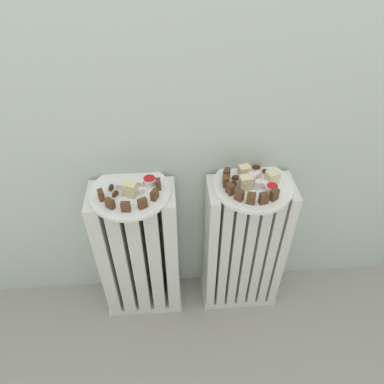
{
  "coord_description": "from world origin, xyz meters",
  "views": [
    {
      "loc": [
        -0.07,
        -0.59,
        1.39
      ],
      "look_at": [
        0.0,
        0.28,
        0.6
      ],
      "focal_mm": 33.82,
      "sensor_mm": 36.0,
      "label": 1
    }
  ],
  "objects_px": {
    "radiator_right": "(243,248)",
    "jam_bowl_left": "(150,180)",
    "plate_left": "(130,192)",
    "plate_right": "(253,186)",
    "fork": "(255,193)",
    "radiator_left": "(140,254)",
    "jam_bowl_right": "(272,188)"
  },
  "relations": [
    {
      "from": "plate_right",
      "to": "radiator_left",
      "type": "bearing_deg",
      "value": 180.0
    },
    {
      "from": "radiator_left",
      "to": "jam_bowl_left",
      "type": "height_order",
      "value": "jam_bowl_left"
    },
    {
      "from": "jam_bowl_right",
      "to": "plate_right",
      "type": "bearing_deg",
      "value": 140.82
    },
    {
      "from": "jam_bowl_left",
      "to": "fork",
      "type": "distance_m",
      "value": 0.34
    },
    {
      "from": "plate_left",
      "to": "jam_bowl_left",
      "type": "bearing_deg",
      "value": 27.47
    },
    {
      "from": "plate_left",
      "to": "plate_right",
      "type": "height_order",
      "value": "same"
    },
    {
      "from": "fork",
      "to": "jam_bowl_right",
      "type": "bearing_deg",
      "value": 0.7
    },
    {
      "from": "jam_bowl_left",
      "to": "fork",
      "type": "height_order",
      "value": "jam_bowl_left"
    },
    {
      "from": "plate_left",
      "to": "fork",
      "type": "bearing_deg",
      "value": -6.03
    },
    {
      "from": "radiator_left",
      "to": "jam_bowl_left",
      "type": "xyz_separation_m",
      "value": [
        0.06,
        0.03,
        0.33
      ]
    },
    {
      "from": "plate_right",
      "to": "jam_bowl_left",
      "type": "distance_m",
      "value": 0.34
    },
    {
      "from": "radiator_right",
      "to": "jam_bowl_left",
      "type": "xyz_separation_m",
      "value": [
        -0.33,
        0.03,
        0.33
      ]
    },
    {
      "from": "plate_left",
      "to": "fork",
      "type": "height_order",
      "value": "fork"
    },
    {
      "from": "radiator_right",
      "to": "plate_right",
      "type": "xyz_separation_m",
      "value": [
        0.0,
        0.0,
        0.32
      ]
    },
    {
      "from": "radiator_left",
      "to": "fork",
      "type": "relative_size",
      "value": 7.03
    },
    {
      "from": "plate_left",
      "to": "radiator_right",
      "type": "bearing_deg",
      "value": 0.0
    },
    {
      "from": "plate_left",
      "to": "jam_bowl_left",
      "type": "relative_size",
      "value": 5.59
    },
    {
      "from": "plate_right",
      "to": "jam_bowl_left",
      "type": "height_order",
      "value": "jam_bowl_left"
    },
    {
      "from": "radiator_left",
      "to": "fork",
      "type": "height_order",
      "value": "fork"
    },
    {
      "from": "jam_bowl_left",
      "to": "fork",
      "type": "bearing_deg",
      "value": -12.58
    },
    {
      "from": "radiator_right",
      "to": "plate_right",
      "type": "relative_size",
      "value": 2.34
    },
    {
      "from": "radiator_left",
      "to": "jam_bowl_left",
      "type": "relative_size",
      "value": 13.1
    },
    {
      "from": "jam_bowl_left",
      "to": "jam_bowl_right",
      "type": "relative_size",
      "value": 1.09
    },
    {
      "from": "plate_right",
      "to": "fork",
      "type": "height_order",
      "value": "fork"
    },
    {
      "from": "plate_left",
      "to": "fork",
      "type": "distance_m",
      "value": 0.4
    },
    {
      "from": "radiator_left",
      "to": "radiator_right",
      "type": "bearing_deg",
      "value": 0.0
    },
    {
      "from": "plate_right",
      "to": "jam_bowl_left",
      "type": "bearing_deg",
      "value": 174.44
    },
    {
      "from": "jam_bowl_left",
      "to": "plate_right",
      "type": "bearing_deg",
      "value": -5.56
    },
    {
      "from": "jam_bowl_right",
      "to": "jam_bowl_left",
      "type": "bearing_deg",
      "value": 169.15
    },
    {
      "from": "radiator_right",
      "to": "plate_left",
      "type": "xyz_separation_m",
      "value": [
        -0.4,
        0.0,
        0.32
      ]
    },
    {
      "from": "radiator_left",
      "to": "plate_right",
      "type": "distance_m",
      "value": 0.51
    },
    {
      "from": "plate_left",
      "to": "jam_bowl_right",
      "type": "relative_size",
      "value": 6.08
    }
  ]
}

